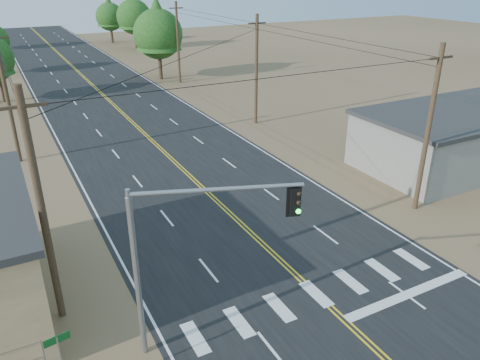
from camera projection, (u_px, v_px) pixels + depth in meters
road at (159, 147)px, 39.11m from camera, size 15.00×200.00×0.02m
building_right at (459, 138)px, 35.14m from camera, size 15.00×8.00×4.00m
utility_pole_left_near at (42, 210)px, 18.03m from camera, size 1.80×0.30×10.00m
utility_pole_left_mid at (7, 96)px, 34.12m from camera, size 1.80×0.30×10.00m
utility_pole_right_near at (428, 130)px, 27.00m from camera, size 1.80×0.30×10.00m
utility_pole_right_mid at (256, 70)px, 43.10m from camera, size 1.80×0.30×10.00m
utility_pole_right_far at (178, 42)px, 59.19m from camera, size 1.80×0.30×10.00m
signal_mast_left at (184, 244)px, 16.46m from camera, size 5.72×2.35×7.00m
street_sign at (61, 358)px, 15.34m from camera, size 0.85×0.17×2.88m
tree_right_near at (158, 29)px, 60.51m from camera, size 6.39×6.39×10.65m
tree_right_mid at (134, 13)px, 84.28m from camera, size 6.19×6.19×10.32m
tree_right_far at (109, 14)px, 92.10m from camera, size 5.42×5.42×9.03m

